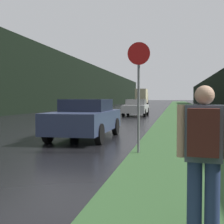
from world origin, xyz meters
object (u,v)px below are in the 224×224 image
stop_sign (139,87)px  car_passing_far (136,107)px  delivery_truck (142,97)px  car_passing_near (86,118)px  hitchhiker_with_backpack (204,152)px

stop_sign → car_passing_far: (-2.40, 18.89, -1.11)m
stop_sign → delivery_truck: 65.74m
car_passing_near → hitchhiker_with_backpack: bearing=114.5°
car_passing_near → delivery_truck: size_ratio=0.62×
hitchhiker_with_backpack → car_passing_far: bearing=105.8°
car_passing_far → delivery_truck: bearing=-84.7°
car_passing_near → car_passing_far: size_ratio=1.06×
delivery_truck → stop_sign: bearing=-84.1°
delivery_truck → car_passing_far: bearing=-84.7°
stop_sign → hitchhiker_with_backpack: bearing=-75.9°
car_passing_near → car_passing_far: 16.00m
hitchhiker_with_backpack → car_passing_far: hitchhiker_with_backpack is taller
hitchhiker_with_backpack → car_passing_near: 8.94m
delivery_truck → car_passing_near: bearing=-86.0°
stop_sign → car_passing_far: stop_sign is taller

